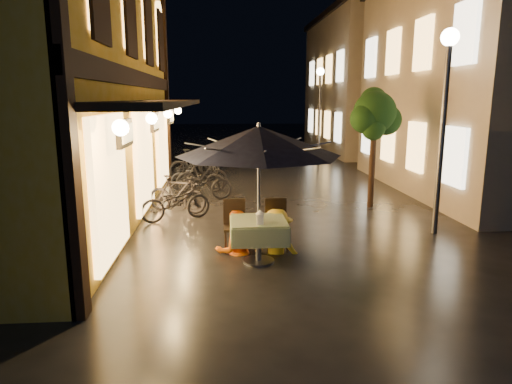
{
  "coord_description": "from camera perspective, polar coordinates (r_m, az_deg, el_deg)",
  "views": [
    {
      "loc": [
        -1.58,
        -7.16,
        2.86
      ],
      "look_at": [
        -0.94,
        1.11,
        1.15
      ],
      "focal_mm": 32.0,
      "sensor_mm": 36.0,
      "label": 1
    }
  ],
  "objects": [
    {
      "name": "east_building_far",
      "position": [
        26.75,
        15.82,
        12.94
      ],
      "size": [
        7.3,
        10.3,
        7.3
      ],
      "color": "gray",
      "rests_on": "ground"
    },
    {
      "name": "patio_umbrella",
      "position": [
        7.73,
        0.34,
        6.37
      ],
      "size": [
        2.84,
        2.84,
        2.46
      ],
      "color": "#59595E",
      "rests_on": "ground"
    },
    {
      "name": "bicycle_6",
      "position": [
        17.36,
        -8.07,
        3.52
      ],
      "size": [
        1.75,
        0.88,
        0.88
      ],
      "primitive_type": "imported",
      "rotation": [
        0.0,
        0.0,
        1.76
      ],
      "color": "black",
      "rests_on": "ground"
    },
    {
      "name": "streetlamp_far",
      "position": [
        21.65,
        7.96,
        11.7
      ],
      "size": [
        0.36,
        0.36,
        4.23
      ],
      "color": "#59595E",
      "rests_on": "ground"
    },
    {
      "name": "bicycle_0",
      "position": [
        10.97,
        -10.02,
        -1.24
      ],
      "size": [
        1.8,
        1.23,
        0.9
      ],
      "primitive_type": "imported",
      "rotation": [
        0.0,
        0.0,
        1.98
      ],
      "color": "black",
      "rests_on": "ground"
    },
    {
      "name": "bicycle_5",
      "position": [
        16.34,
        -7.68,
        3.44
      ],
      "size": [
        1.92,
        1.07,
        1.11
      ],
      "primitive_type": "imported",
      "rotation": [
        0.0,
        0.0,
        1.88
      ],
      "color": "black",
      "rests_on": "ground"
    },
    {
      "name": "west_building",
      "position": [
        11.93,
        -25.61,
        14.64
      ],
      "size": [
        5.9,
        11.4,
        7.4
      ],
      "color": "gold",
      "rests_on": "ground"
    },
    {
      "name": "bicycle_3",
      "position": [
        14.18,
        -6.75,
        2.05
      ],
      "size": [
        1.77,
        1.09,
        1.03
      ],
      "primitive_type": "imported",
      "rotation": [
        0.0,
        0.0,
        1.96
      ],
      "color": "black",
      "rests_on": "ground"
    },
    {
      "name": "bicycle_4",
      "position": [
        14.34,
        -7.33,
        1.89
      ],
      "size": [
        1.8,
        0.9,
        0.9
      ],
      "primitive_type": "imported",
      "rotation": [
        0.0,
        0.0,
        1.39
      ],
      "color": "black",
      "rests_on": "ground"
    },
    {
      "name": "streetlamp_near",
      "position": [
        10.24,
        22.59,
        11.1
      ],
      "size": [
        0.36,
        0.36,
        4.23
      ],
      "color": "#59595E",
      "rests_on": "ground"
    },
    {
      "name": "bicycle_1",
      "position": [
        11.72,
        -9.85,
        -0.25
      ],
      "size": [
        1.64,
        1.01,
        0.95
      ],
      "primitive_type": "imported",
      "rotation": [
        0.0,
        0.0,
        1.19
      ],
      "color": "black",
      "rests_on": "ground"
    },
    {
      "name": "person_yellow",
      "position": [
        8.52,
        2.62,
        -2.31
      ],
      "size": [
        1.16,
        0.84,
        1.61
      ],
      "primitive_type": "imported",
      "rotation": [
        0.0,
        0.0,
        2.89
      ],
      "color": "yellow",
      "rests_on": "ground"
    },
    {
      "name": "table_lantern",
      "position": [
        7.66,
        0.51,
        -3.05
      ],
      "size": [
        0.16,
        0.16,
        0.25
      ],
      "color": "white",
      "rests_on": "cafe_table"
    },
    {
      "name": "bicycle_2",
      "position": [
        12.95,
        -6.93,
        0.94
      ],
      "size": [
        1.89,
        1.05,
        0.94
      ],
      "primitive_type": "imported",
      "rotation": [
        0.0,
        0.0,
        1.82
      ],
      "color": "black",
      "rests_on": "ground"
    },
    {
      "name": "cafe_table",
      "position": [
        8.02,
        0.33,
        -4.81
      ],
      "size": [
        0.99,
        0.99,
        0.78
      ],
      "color": "#59595E",
      "rests_on": "ground"
    },
    {
      "name": "street_tree",
      "position": [
        12.34,
        14.66,
        9.24
      ],
      "size": [
        1.43,
        1.2,
        3.15
      ],
      "color": "black",
      "rests_on": "ground"
    },
    {
      "name": "person_orange",
      "position": [
        8.51,
        -2.65,
        -2.45
      ],
      "size": [
        0.89,
        0.76,
        1.58
      ],
      "primitive_type": "imported",
      "rotation": [
        0.0,
        0.0,
        3.38
      ],
      "color": "orange",
      "rests_on": "ground"
    },
    {
      "name": "ground",
      "position": [
        7.87,
        7.57,
        -9.77
      ],
      "size": [
        90.0,
        90.0,
        0.0
      ],
      "primitive_type": "plane",
      "color": "black",
      "rests_on": "ground"
    },
    {
      "name": "cafe_chair_left",
      "position": [
        8.72,
        -2.7,
        -3.8
      ],
      "size": [
        0.42,
        0.42,
        0.97
      ],
      "color": "black",
      "rests_on": "ground"
    },
    {
      "name": "cafe_chair_right",
      "position": [
        8.78,
        2.54,
        -3.69
      ],
      "size": [
        0.42,
        0.42,
        0.97
      ],
      "color": "black",
      "rests_on": "ground"
    }
  ]
}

